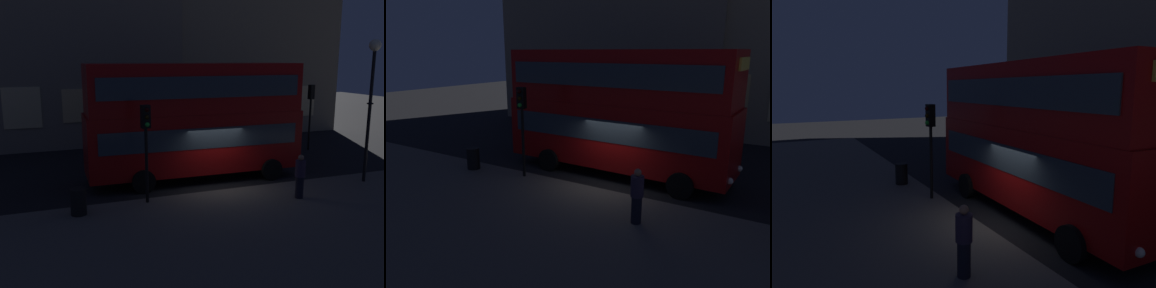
% 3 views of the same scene
% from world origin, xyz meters
% --- Properties ---
extents(ground_plane, '(80.00, 80.00, 0.00)m').
position_xyz_m(ground_plane, '(0.00, 0.00, 0.00)').
color(ground_plane, black).
extents(sidewalk_slab, '(44.00, 9.11, 0.12)m').
position_xyz_m(sidewalk_slab, '(0.00, -5.43, 0.06)').
color(sidewalk_slab, '#5B564F').
rests_on(sidewalk_slab, ground).
extents(double_decker_bus, '(9.86, 3.09, 5.26)m').
position_xyz_m(double_decker_bus, '(-0.47, 1.39, 2.94)').
color(double_decker_bus, '#9E0C0C').
rests_on(double_decker_bus, ground).
extents(traffic_light_near_kerb, '(0.35, 0.38, 3.70)m').
position_xyz_m(traffic_light_near_kerb, '(-3.38, -1.32, 2.79)').
color(traffic_light_near_kerb, black).
rests_on(traffic_light_near_kerb, sidewalk_slab).
extents(pedestrian, '(0.39, 0.39, 1.73)m').
position_xyz_m(pedestrian, '(2.31, -2.87, 1.00)').
color(pedestrian, black).
rests_on(pedestrian, sidewalk_slab).
extents(litter_bin, '(0.55, 0.55, 0.95)m').
position_xyz_m(litter_bin, '(-5.95, -1.71, 0.59)').
color(litter_bin, black).
rests_on(litter_bin, sidewalk_slab).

